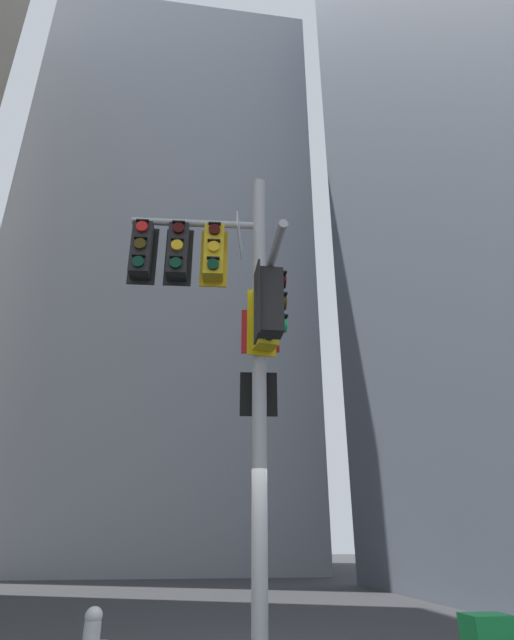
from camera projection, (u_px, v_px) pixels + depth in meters
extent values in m
cube|color=#9399A3|center=(169.00, 286.00, 37.71)|extent=(17.96, 17.96, 38.39)
cylinder|color=#B2B2B5|center=(259.00, 379.00, 7.86)|extent=(0.23, 0.23, 7.73)
cylinder|color=#B2B2B5|center=(196.00, 223.00, 8.95)|extent=(2.27, 0.29, 0.13)
cylinder|color=#B2B2B5|center=(270.00, 266.00, 7.42)|extent=(0.13, 2.23, 0.13)
cube|color=gold|center=(214.00, 258.00, 8.91)|extent=(0.48, 0.06, 1.14)
cube|color=gold|center=(214.00, 253.00, 8.73)|extent=(0.36, 0.36, 1.00)
cylinder|color=#360605|center=(214.00, 230.00, 8.69)|extent=(0.20, 0.07, 0.20)
cube|color=black|center=(215.00, 224.00, 8.74)|extent=(0.22, 0.09, 0.02)
cylinder|color=yellow|center=(214.00, 247.00, 8.55)|extent=(0.20, 0.07, 0.20)
cube|color=black|center=(214.00, 241.00, 8.59)|extent=(0.22, 0.09, 0.02)
cylinder|color=#06311C|center=(213.00, 264.00, 8.41)|extent=(0.20, 0.07, 0.20)
cube|color=black|center=(213.00, 258.00, 8.45)|extent=(0.22, 0.09, 0.02)
cube|color=black|center=(179.00, 257.00, 8.87)|extent=(0.48, 0.06, 1.14)
cube|color=black|center=(178.00, 251.00, 8.69)|extent=(0.36, 0.36, 1.00)
cylinder|color=#360605|center=(178.00, 228.00, 8.65)|extent=(0.20, 0.07, 0.20)
cube|color=black|center=(179.00, 222.00, 8.70)|extent=(0.22, 0.09, 0.02)
cylinder|color=yellow|center=(177.00, 245.00, 8.51)|extent=(0.20, 0.07, 0.20)
cube|color=black|center=(177.00, 239.00, 8.55)|extent=(0.22, 0.09, 0.02)
cylinder|color=#06311C|center=(176.00, 263.00, 8.37)|extent=(0.20, 0.07, 0.20)
cube|color=black|center=(176.00, 257.00, 8.41)|extent=(0.22, 0.09, 0.02)
cube|color=black|center=(143.00, 256.00, 8.83)|extent=(0.48, 0.06, 1.14)
cube|color=black|center=(142.00, 250.00, 8.65)|extent=(0.36, 0.36, 1.00)
cylinder|color=red|center=(142.00, 227.00, 8.61)|extent=(0.20, 0.07, 0.20)
cube|color=black|center=(143.00, 221.00, 8.66)|extent=(0.22, 0.09, 0.02)
cylinder|color=#3C2C06|center=(140.00, 244.00, 8.47)|extent=(0.20, 0.07, 0.20)
cube|color=black|center=(141.00, 238.00, 8.51)|extent=(0.22, 0.09, 0.02)
cylinder|color=#06311C|center=(138.00, 262.00, 8.33)|extent=(0.20, 0.07, 0.20)
cube|color=black|center=(139.00, 255.00, 8.37)|extent=(0.22, 0.09, 0.02)
cube|color=black|center=(257.00, 302.00, 7.15)|extent=(0.03, 0.48, 1.14)
cube|color=black|center=(270.00, 303.00, 7.18)|extent=(0.34, 0.34, 1.00)
cylinder|color=#360605|center=(283.00, 282.00, 7.34)|extent=(0.06, 0.20, 0.20)
cube|color=black|center=(283.00, 275.00, 7.39)|extent=(0.07, 0.22, 0.02)
cylinder|color=#3C2C06|center=(284.00, 303.00, 7.20)|extent=(0.06, 0.20, 0.20)
cube|color=black|center=(284.00, 296.00, 7.25)|extent=(0.07, 0.22, 0.02)
cylinder|color=#19C672|center=(284.00, 326.00, 7.06)|extent=(0.06, 0.20, 0.20)
cube|color=black|center=(284.00, 318.00, 7.11)|extent=(0.07, 0.22, 0.02)
cube|color=yellow|center=(261.00, 323.00, 8.12)|extent=(0.48, 0.11, 1.14)
cube|color=yellow|center=(265.00, 318.00, 7.96)|extent=(0.39, 0.39, 1.00)
cylinder|color=red|center=(269.00, 293.00, 7.92)|extent=(0.21, 0.09, 0.20)
cube|color=black|center=(269.00, 286.00, 7.97)|extent=(0.23, 0.11, 0.02)
cylinder|color=#3C2C06|center=(269.00, 313.00, 7.78)|extent=(0.21, 0.09, 0.20)
cube|color=black|center=(269.00, 306.00, 7.82)|extent=(0.23, 0.11, 0.02)
cylinder|color=#06311C|center=(269.00, 334.00, 7.64)|extent=(0.21, 0.09, 0.20)
cube|color=black|center=(269.00, 327.00, 7.68)|extent=(0.23, 0.11, 0.02)
cube|color=white|center=(239.00, 237.00, 8.95)|extent=(0.22, 1.14, 0.28)
cube|color=#19479E|center=(239.00, 237.00, 8.95)|extent=(0.21, 1.10, 0.24)
cube|color=red|center=(260.00, 331.00, 8.43)|extent=(0.63, 0.16, 0.80)
cube|color=white|center=(260.00, 331.00, 8.43)|extent=(0.59, 0.15, 0.76)
cube|color=black|center=(259.00, 394.00, 7.98)|extent=(0.60, 0.07, 0.72)
cube|color=white|center=(259.00, 394.00, 7.98)|extent=(0.56, 0.06, 0.68)
sphere|color=silver|center=(94.00, 616.00, 6.60)|extent=(0.23, 0.23, 0.23)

